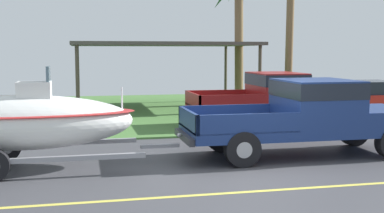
% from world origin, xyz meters
% --- Properties ---
extents(ground, '(36.00, 22.00, 0.11)m').
position_xyz_m(ground, '(0.00, 8.38, -0.01)').
color(ground, '#424247').
extents(pickup_truck_towing, '(5.92, 1.99, 1.86)m').
position_xyz_m(pickup_truck_towing, '(1.99, 0.95, 1.03)').
color(pickup_truck_towing, navy).
rests_on(pickup_truck_towing, ground).
extents(boat_on_trailer, '(6.04, 2.14, 2.23)m').
position_xyz_m(boat_on_trailer, '(-4.83, 0.95, 1.03)').
color(boat_on_trailer, gray).
rests_on(boat_on_trailer, ground).
extents(parked_pickup_background, '(5.43, 2.13, 1.82)m').
position_xyz_m(parked_pickup_background, '(2.88, 5.63, 1.02)').
color(parked_pickup_background, maroon).
rests_on(parked_pickup_background, ground).
extents(parked_sedan_near, '(4.73, 1.87, 1.38)m').
position_xyz_m(parked_sedan_near, '(7.34, 7.41, 0.67)').
color(parked_sedan_near, '#B21E19').
rests_on(parked_sedan_near, ground).
extents(carport_awning, '(7.83, 5.40, 2.93)m').
position_xyz_m(carport_awning, '(-0.04, 11.57, 2.81)').
color(carport_awning, '#4C4238').
rests_on(carport_awning, ground).
extents(palm_tree_near_left, '(3.36, 3.31, 6.52)m').
position_xyz_m(palm_tree_near_left, '(3.64, 12.13, 4.83)').
color(palm_tree_near_left, brown).
rests_on(palm_tree_near_left, ground).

